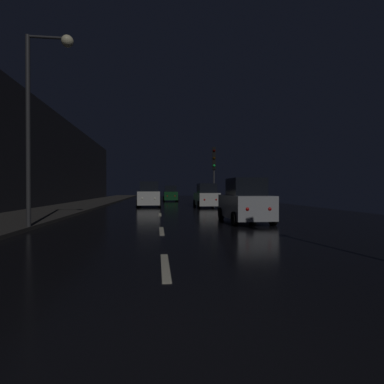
% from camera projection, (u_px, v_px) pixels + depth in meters
% --- Properties ---
extents(ground, '(26.34, 84.00, 0.02)m').
position_uv_depth(ground, '(159.00, 206.00, 27.35)').
color(ground, black).
extents(sidewalk_left, '(4.40, 84.00, 0.15)m').
position_uv_depth(sidewalk_left, '(79.00, 206.00, 26.56)').
color(sidewalk_left, '#33302D').
rests_on(sidewalk_left, ground).
extents(building_facade_left, '(0.80, 63.00, 8.45)m').
position_uv_depth(building_facade_left, '(31.00, 153.00, 22.74)').
color(building_facade_left, black).
rests_on(building_facade_left, ground).
extents(lane_centerline, '(0.16, 24.45, 0.01)m').
position_uv_depth(lane_centerline, '(160.00, 218.00, 15.81)').
color(lane_centerline, beige).
rests_on(lane_centerline, ground).
extents(traffic_light_far_right, '(0.35, 0.48, 5.10)m').
position_uv_depth(traffic_light_far_right, '(214.00, 163.00, 26.00)').
color(traffic_light_far_right, '#38383A').
rests_on(traffic_light_far_right, ground).
extents(streetlamp_overhead, '(1.70, 0.44, 7.25)m').
position_uv_depth(streetlamp_overhead, '(41.00, 100.00, 11.20)').
color(streetlamp_overhead, '#2D2D30').
rests_on(streetlamp_overhead, ground).
extents(car_approaching_headlights, '(1.99, 4.30, 2.17)m').
position_uv_depth(car_approaching_headlights, '(149.00, 195.00, 26.20)').
color(car_approaching_headlights, silver).
rests_on(car_approaching_headlights, ground).
extents(car_parked_right_near, '(1.86, 4.02, 2.03)m').
position_uv_depth(car_parked_right_near, '(245.00, 202.00, 14.06)').
color(car_parked_right_near, '#A5A8AD').
rests_on(car_parked_right_near, ground).
extents(car_parked_right_far, '(1.82, 3.93, 1.98)m').
position_uv_depth(car_parked_right_far, '(206.00, 197.00, 25.11)').
color(car_parked_right_far, silver).
rests_on(car_parked_right_far, ground).
extents(car_distant_taillights, '(1.79, 3.87, 1.95)m').
position_uv_depth(car_distant_taillights, '(170.00, 194.00, 37.65)').
color(car_distant_taillights, '#0F3819').
rests_on(car_distant_taillights, ground).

